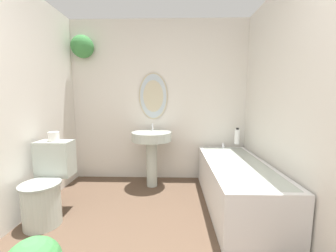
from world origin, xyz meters
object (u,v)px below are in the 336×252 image
toilet (47,186)px  shampoo_bottle (237,136)px  pedestal_sink (152,144)px  bathtub (236,183)px  toilet_paper_roll (54,137)px

toilet → shampoo_bottle: (2.20, 0.97, 0.35)m
pedestal_sink → bathtub: pedestal_sink is taller
pedestal_sink → toilet: bearing=-138.8°
toilet_paper_roll → shampoo_bottle: bearing=19.8°
toilet_paper_roll → pedestal_sink: bearing=34.8°
toilet → pedestal_sink: pedestal_sink is taller
bathtub → shampoo_bottle: (0.19, 0.65, 0.43)m
pedestal_sink → bathtub: size_ratio=0.55×
toilet → bathtub: size_ratio=0.49×
bathtub → toilet_paper_roll: size_ratio=14.54×
shampoo_bottle → toilet_paper_roll: toilet_paper_roll is taller
pedestal_sink → toilet_paper_roll: size_ratio=8.01×
pedestal_sink → toilet_paper_roll: bearing=-145.2°
toilet → bathtub: bearing=9.2°
pedestal_sink → shampoo_bottle: pedestal_sink is taller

